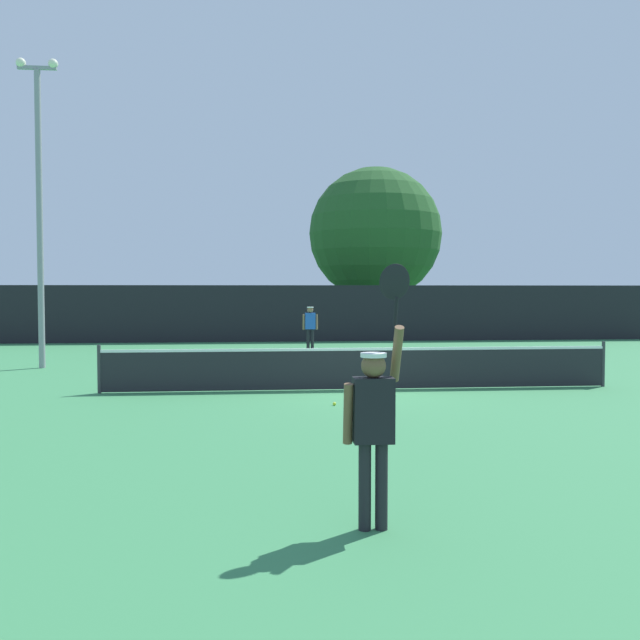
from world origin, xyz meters
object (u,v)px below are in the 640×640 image
Objects in this scene: large_tree at (375,234)px; parked_car_near at (160,317)px; tennis_ball at (334,404)px; parked_car_mid at (343,319)px; player_serving at (374,413)px; light_pole at (39,195)px; player_receiving at (310,324)px.

parked_car_near is (-11.63, 2.66, -4.49)m from large_tree.
tennis_ball is at bearing -76.96° from parked_car_near.
large_tree is at bearing 6.88° from parked_car_mid.
player_serving reaches higher than tennis_ball.
player_serving is at bearing -93.48° from tennis_ball.
light_pole reaches higher than tennis_ball.
player_serving is at bearing -62.86° from light_pole.
parked_car_near is (-6.85, 25.41, 0.74)m from tennis_ball.
parked_car_near is at bearing 173.38° from parked_car_mid.
player_serving is 1.53× the size of player_receiving.
parked_car_mid is (9.95, -2.63, 0.00)m from parked_car_near.
light_pole reaches higher than parked_car_near.
large_tree is at bearing 78.13° from tennis_ball.
large_tree is (4.78, 22.75, 5.24)m from tennis_ball.
parked_car_mid is (3.10, 22.78, 0.74)m from tennis_ball.
parked_car_near is at bearing 105.09° from tennis_ball.
light_pole reaches higher than player_receiving.
player_receiving is 0.19× the size of light_pole.
player_receiving reaches higher than tennis_ball.
player_serving is 30.01m from parked_car_mid.
player_serving is at bearing -99.92° from large_tree.
large_tree is 12.75m from parked_car_near.
player_serving is 19.25m from player_receiving.
parked_car_near is at bearing -60.94° from player_receiving.
light_pole reaches higher than parked_car_mid.
player_serving is 0.29× the size of large_tree.
player_receiving is 12.25m from tennis_ball.
player_receiving is 0.38× the size of parked_car_mid.
parked_car_mid is (-1.68, 0.04, -4.49)m from large_tree.
parked_car_mid reaches higher than tennis_ball.
player_receiving is 12.15m from large_tree.
player_receiving is at bearing -62.98° from parked_car_near.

